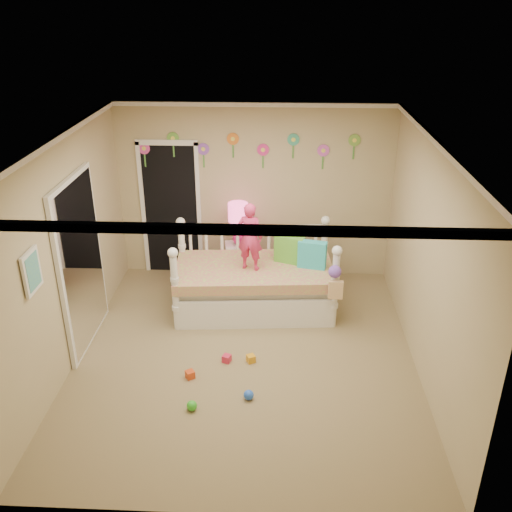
{
  "coord_description": "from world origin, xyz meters",
  "views": [
    {
      "loc": [
        0.39,
        -5.53,
        3.95
      ],
      "look_at": [
        0.1,
        0.6,
        1.05
      ],
      "focal_mm": 39.19,
      "sensor_mm": 36.0,
      "label": 1
    }
  ],
  "objects_px": {
    "child": "(250,237)",
    "table_lamp": "(238,217)",
    "daybed": "(254,270)",
    "nightstand": "(239,263)"
  },
  "relations": [
    {
      "from": "daybed",
      "to": "nightstand",
      "type": "distance_m",
      "value": 0.81
    },
    {
      "from": "child",
      "to": "table_lamp",
      "type": "height_order",
      "value": "child"
    },
    {
      "from": "daybed",
      "to": "nightstand",
      "type": "height_order",
      "value": "daybed"
    },
    {
      "from": "child",
      "to": "nightstand",
      "type": "xyz_separation_m",
      "value": [
        -0.21,
        0.81,
        -0.78
      ]
    },
    {
      "from": "child",
      "to": "nightstand",
      "type": "height_order",
      "value": "child"
    },
    {
      "from": "daybed",
      "to": "table_lamp",
      "type": "height_order",
      "value": "table_lamp"
    },
    {
      "from": "table_lamp",
      "to": "child",
      "type": "bearing_deg",
      "value": -75.1
    },
    {
      "from": "nightstand",
      "to": "table_lamp",
      "type": "distance_m",
      "value": 0.73
    },
    {
      "from": "nightstand",
      "to": "daybed",
      "type": "bearing_deg",
      "value": -77.81
    },
    {
      "from": "daybed",
      "to": "table_lamp",
      "type": "relative_size",
      "value": 3.41
    }
  ]
}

